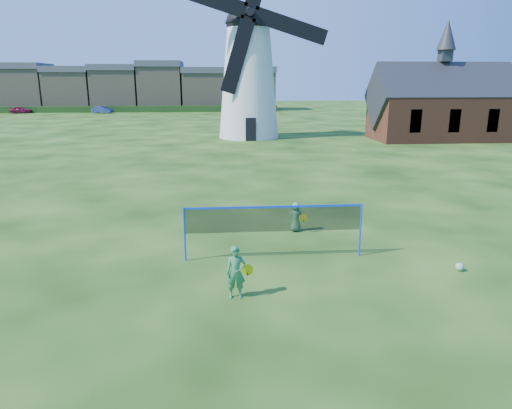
{
  "coord_description": "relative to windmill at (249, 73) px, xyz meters",
  "views": [
    {
      "loc": [
        -0.81,
        -12.13,
        4.9
      ],
      "look_at": [
        0.2,
        0.5,
        1.5
      ],
      "focal_mm": 32.27,
      "sensor_mm": 36.0,
      "label": 1
    }
  ],
  "objects": [
    {
      "name": "car_right",
      "position": [
        -21.05,
        34.4,
        -5.05
      ],
      "size": [
        3.48,
        1.92,
        1.09
      ],
      "primitive_type": "imported",
      "rotation": [
        0.0,
        0.0,
        1.32
      ],
      "color": "navy",
      "rests_on": "ground"
    },
    {
      "name": "chapel",
      "position": [
        16.2,
        -2.91,
        -2.83
      ],
      "size": [
        11.6,
        5.63,
        9.81
      ],
      "color": "brown",
      "rests_on": "ground"
    },
    {
      "name": "play_ball",
      "position": [
        3.65,
        -30.63,
        -5.48
      ],
      "size": [
        0.22,
        0.22,
        0.22
      ],
      "primitive_type": "sphere",
      "color": "green",
      "rests_on": "ground"
    },
    {
      "name": "badminton_net",
      "position": [
        -1.21,
        -29.31,
        -4.45
      ],
      "size": [
        5.05,
        0.05,
        1.55
      ],
      "color": "blue",
      "rests_on": "ground"
    },
    {
      "name": "ground",
      "position": [
        -1.88,
        -29.45,
        -5.59
      ],
      "size": [
        220.0,
        220.0,
        0.0
      ],
      "primitive_type": "plane",
      "color": "black",
      "rests_on": "ground"
    },
    {
      "name": "player_girl",
      "position": [
        -2.37,
        -31.72,
        -4.96
      ],
      "size": [
        0.65,
        0.34,
        1.26
      ],
      "rotation": [
        0.0,
        0.0,
        0.01
      ],
      "color": "#327E4B",
      "rests_on": "ground"
    },
    {
      "name": "player_boy",
      "position": [
        -0.17,
        -26.95,
        -5.09
      ],
      "size": [
        0.62,
        0.41,
        1.0
      ],
      "rotation": [
        0.0,
        0.0,
        3.25
      ],
      "color": "#4A9B57",
      "rests_on": "ground"
    },
    {
      "name": "hedge",
      "position": [
        -23.88,
        36.55,
        -5.09
      ],
      "size": [
        62.0,
        0.8,
        1.0
      ],
      "primitive_type": "cube",
      "color": "#193814",
      "rests_on": "ground"
    },
    {
      "name": "terraced_houses",
      "position": [
        -23.86,
        42.55,
        -1.69
      ],
      "size": [
        61.3,
        8.4,
        8.28
      ],
      "color": "gray",
      "rests_on": "ground"
    },
    {
      "name": "car_left",
      "position": [
        -34.04,
        35.5,
        -5.05
      ],
      "size": [
        3.41,
        2.15,
        1.08
      ],
      "primitive_type": "imported",
      "rotation": [
        0.0,
        0.0,
        1.86
      ],
      "color": "maroon",
      "rests_on": "ground"
    },
    {
      "name": "windmill",
      "position": [
        0.0,
        0.0,
        0.0
      ],
      "size": [
        12.88,
        5.32,
        16.7
      ],
      "color": "white",
      "rests_on": "ground"
    }
  ]
}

